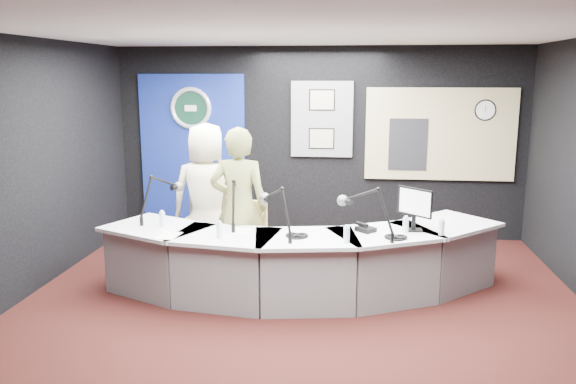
# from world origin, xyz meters

# --- Properties ---
(ground) EXTENTS (6.00, 6.00, 0.00)m
(ground) POSITION_xyz_m (0.00, 0.00, 0.00)
(ground) COLOR black
(ground) RESTS_ON ground
(ceiling) EXTENTS (6.00, 6.00, 0.02)m
(ceiling) POSITION_xyz_m (0.00, 0.00, 2.80)
(ceiling) COLOR silver
(ceiling) RESTS_ON ground
(wall_back) EXTENTS (6.00, 0.02, 2.80)m
(wall_back) POSITION_xyz_m (0.00, 3.00, 1.40)
(wall_back) COLOR black
(wall_back) RESTS_ON ground
(wall_front) EXTENTS (6.00, 0.02, 2.80)m
(wall_front) POSITION_xyz_m (0.00, -3.00, 1.40)
(wall_front) COLOR black
(wall_front) RESTS_ON ground
(wall_left) EXTENTS (0.02, 6.00, 2.80)m
(wall_left) POSITION_xyz_m (-3.00, 0.00, 1.40)
(wall_left) COLOR black
(wall_left) RESTS_ON ground
(broadcast_desk) EXTENTS (4.50, 1.90, 0.75)m
(broadcast_desk) POSITION_xyz_m (-0.05, 0.55, 0.38)
(broadcast_desk) COLOR silver
(broadcast_desk) RESTS_ON ground
(backdrop_panel) EXTENTS (1.60, 0.05, 2.30)m
(backdrop_panel) POSITION_xyz_m (-1.90, 2.97, 1.25)
(backdrop_panel) COLOR navy
(backdrop_panel) RESTS_ON wall_back
(agency_seal) EXTENTS (0.63, 0.07, 0.63)m
(agency_seal) POSITION_xyz_m (-1.90, 2.93, 1.90)
(agency_seal) COLOR silver
(agency_seal) RESTS_ON backdrop_panel
(seal_center) EXTENTS (0.48, 0.01, 0.48)m
(seal_center) POSITION_xyz_m (-1.90, 2.94, 1.90)
(seal_center) COLOR #0D3021
(seal_center) RESTS_ON backdrop_panel
(pinboard) EXTENTS (0.90, 0.04, 1.10)m
(pinboard) POSITION_xyz_m (0.05, 2.97, 1.75)
(pinboard) COLOR slate
(pinboard) RESTS_ON wall_back
(framed_photo_upper) EXTENTS (0.34, 0.02, 0.27)m
(framed_photo_upper) POSITION_xyz_m (0.05, 2.94, 2.03)
(framed_photo_upper) COLOR gray
(framed_photo_upper) RESTS_ON pinboard
(framed_photo_lower) EXTENTS (0.34, 0.02, 0.27)m
(framed_photo_lower) POSITION_xyz_m (0.05, 2.94, 1.47)
(framed_photo_lower) COLOR gray
(framed_photo_lower) RESTS_ON pinboard
(booth_window_frame) EXTENTS (2.12, 0.06, 1.32)m
(booth_window_frame) POSITION_xyz_m (1.75, 2.97, 1.55)
(booth_window_frame) COLOR tan
(booth_window_frame) RESTS_ON wall_back
(booth_glow) EXTENTS (2.00, 0.02, 1.20)m
(booth_glow) POSITION_xyz_m (1.75, 2.96, 1.55)
(booth_glow) COLOR #FFC7A1
(booth_glow) RESTS_ON booth_window_frame
(equipment_rack) EXTENTS (0.55, 0.02, 0.75)m
(equipment_rack) POSITION_xyz_m (1.30, 2.94, 1.40)
(equipment_rack) COLOR black
(equipment_rack) RESTS_ON booth_window_frame
(wall_clock) EXTENTS (0.28, 0.01, 0.28)m
(wall_clock) POSITION_xyz_m (2.35, 2.94, 1.90)
(wall_clock) COLOR white
(wall_clock) RESTS_ON booth_window_frame
(armchair_left) EXTENTS (0.64, 0.64, 1.04)m
(armchair_left) POSITION_xyz_m (-1.27, 1.34, 0.52)
(armchair_left) COLOR tan
(armchair_left) RESTS_ON ground
(armchair_right) EXTENTS (0.66, 0.66, 0.93)m
(armchair_right) POSITION_xyz_m (-0.76, 0.77, 0.47)
(armchair_right) COLOR tan
(armchair_right) RESTS_ON ground
(draped_jacket) EXTENTS (0.51, 0.14, 0.70)m
(draped_jacket) POSITION_xyz_m (-1.32, 1.59, 0.62)
(draped_jacket) COLOR #655E55
(draped_jacket) RESTS_ON armchair_left
(person_man) EXTENTS (0.91, 0.60, 1.82)m
(person_man) POSITION_xyz_m (-1.27, 1.34, 0.91)
(person_man) COLOR beige
(person_man) RESTS_ON ground
(person_woman) EXTENTS (0.67, 0.44, 1.83)m
(person_woman) POSITION_xyz_m (-0.76, 0.77, 0.91)
(person_woman) COLOR olive
(person_woman) RESTS_ON ground
(computer_monitor) EXTENTS (0.32, 0.31, 0.29)m
(computer_monitor) POSITION_xyz_m (1.18, 0.59, 1.07)
(computer_monitor) COLOR black
(computer_monitor) RESTS_ON broadcast_desk
(desk_phone) EXTENTS (0.24, 0.24, 0.05)m
(desk_phone) POSITION_xyz_m (0.67, 0.51, 0.78)
(desk_phone) COLOR black
(desk_phone) RESTS_ON broadcast_desk
(headphones_near) EXTENTS (0.22, 0.22, 0.04)m
(headphones_near) POSITION_xyz_m (0.97, 0.26, 0.77)
(headphones_near) COLOR black
(headphones_near) RESTS_ON broadcast_desk
(headphones_far) EXTENTS (0.23, 0.23, 0.04)m
(headphones_far) POSITION_xyz_m (-0.04, 0.21, 0.77)
(headphones_far) COLOR black
(headphones_far) RESTS_ON broadcast_desk
(paper_stack) EXTENTS (0.23, 0.31, 0.00)m
(paper_stack) POSITION_xyz_m (-1.37, 0.10, 0.75)
(paper_stack) COLOR white
(paper_stack) RESTS_ON broadcast_desk
(notepad) EXTENTS (0.23, 0.30, 0.00)m
(notepad) POSITION_xyz_m (-0.66, 0.37, 0.75)
(notepad) COLOR white
(notepad) RESTS_ON broadcast_desk
(boom_mic_a) EXTENTS (0.38, 0.68, 0.60)m
(boom_mic_a) POSITION_xyz_m (-1.66, 0.75, 1.05)
(boom_mic_a) COLOR black
(boom_mic_a) RESTS_ON broadcast_desk
(boom_mic_b) EXTENTS (0.20, 0.73, 0.60)m
(boom_mic_b) POSITION_xyz_m (-0.77, 0.60, 1.05)
(boom_mic_b) COLOR black
(boom_mic_b) RESTS_ON broadcast_desk
(boom_mic_c) EXTENTS (0.46, 0.64, 0.60)m
(boom_mic_c) POSITION_xyz_m (-0.25, 0.24, 1.05)
(boom_mic_c) COLOR black
(boom_mic_c) RESTS_ON broadcast_desk
(boom_mic_d) EXTENTS (0.62, 0.48, 0.60)m
(boom_mic_d) POSITION_xyz_m (0.67, 0.29, 1.05)
(boom_mic_d) COLOR black
(boom_mic_d) RESTS_ON broadcast_desk
(water_bottles) EXTENTS (3.07, 0.51, 0.18)m
(water_bottles) POSITION_xyz_m (-0.05, 0.29, 0.84)
(water_bottles) COLOR silver
(water_bottles) RESTS_ON broadcast_desk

